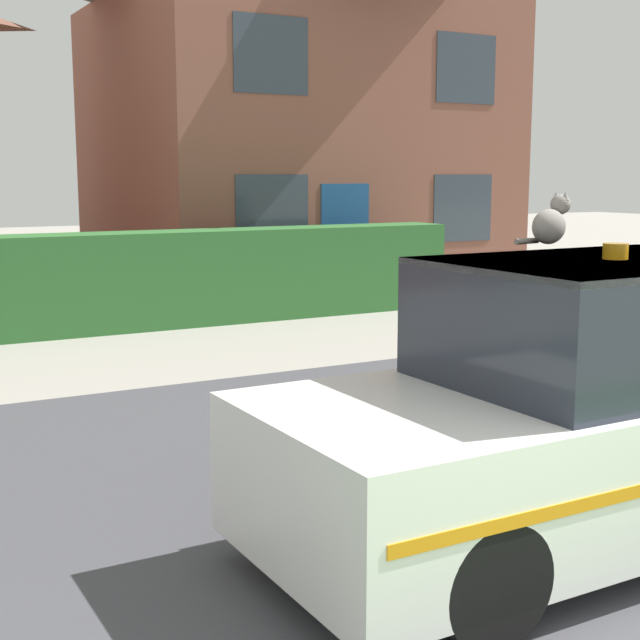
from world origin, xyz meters
TOP-DOWN VIEW (x-y plane):
  - road_strip at (0.00, 4.49)m, footprint 28.00×6.80m
  - garden_hedge at (1.03, 11.68)m, footprint 10.78×0.89m
  - police_car at (1.13, 2.77)m, footprint 3.99×1.74m
  - cat at (0.96, 2.92)m, footprint 0.36×0.21m
  - house_right at (6.08, 16.32)m, footprint 7.92×7.03m

SIDE VIEW (x-z plane):
  - road_strip at x=0.00m, z-range 0.00..0.01m
  - garden_hedge at x=1.03m, z-range 0.00..1.42m
  - police_car at x=1.13m, z-range -0.09..1.73m
  - cat at x=0.96m, z-range 1.80..2.11m
  - house_right at x=6.08m, z-range 0.07..7.64m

